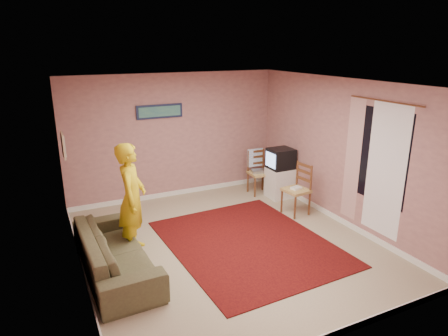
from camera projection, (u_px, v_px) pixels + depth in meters
name	position (u px, v px, depth m)	size (l,w,h in m)	color
ground	(227.00, 244.00, 6.55)	(5.00, 5.00, 0.00)	tan
wall_back	(174.00, 136.00, 8.32)	(4.50, 0.02, 2.60)	tan
wall_front	(337.00, 235.00, 4.01)	(4.50, 0.02, 2.60)	tan
wall_left	(73.00, 190.00, 5.23)	(0.02, 5.00, 2.60)	tan
wall_right	(340.00, 152.00, 7.10)	(0.02, 5.00, 2.60)	tan
ceiling	(227.00, 83.00, 5.78)	(4.50, 5.00, 0.02)	silver
baseboard_back	(177.00, 193.00, 8.68)	(4.50, 0.02, 0.10)	white
baseboard_left	(84.00, 274.00, 5.60)	(0.02, 5.00, 0.10)	white
baseboard_right	(334.00, 217.00, 7.46)	(0.02, 5.00, 0.10)	white
window	(380.00, 156.00, 6.28)	(0.01, 1.10, 1.50)	black
curtain_sheer	(385.00, 171.00, 6.20)	(0.01, 0.75, 2.10)	white
curtain_floral	(353.00, 160.00, 6.80)	(0.01, 0.35, 2.10)	beige
curtain_rod	(385.00, 101.00, 6.00)	(0.02, 0.02, 1.40)	#5D2C1B
picture_back	(160.00, 111.00, 8.00)	(0.95, 0.04, 0.28)	#151C3A
picture_left	(63.00, 145.00, 6.55)	(0.04, 0.38, 0.42)	beige
area_rug	(248.00, 243.00, 6.57)	(2.42, 3.02, 0.02)	black
tv_cabinet	(280.00, 183.00, 8.49)	(0.50, 0.46, 0.64)	white
crt_tv	(281.00, 159.00, 8.33)	(0.50, 0.45, 0.43)	black
chair_a	(259.00, 168.00, 8.62)	(0.45, 0.43, 0.52)	tan
dvd_player	(259.00, 171.00, 8.64)	(0.32, 0.23, 0.06)	#A3A3A8
blue_throw	(255.00, 158.00, 8.73)	(0.37, 0.05, 0.39)	#85ACDB
chair_b	(296.00, 184.00, 7.55)	(0.47, 0.49, 0.54)	tan
game_console	(296.00, 188.00, 7.58)	(0.19, 0.14, 0.04)	white
sofa	(115.00, 252.00, 5.66)	(2.16, 0.84, 0.63)	brown
person	(132.00, 199.00, 6.10)	(0.64, 0.42, 1.75)	gold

